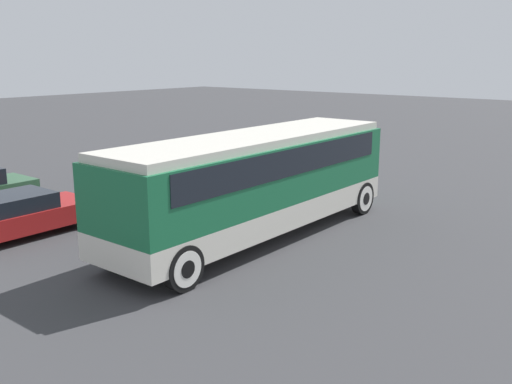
# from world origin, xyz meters

# --- Properties ---
(ground_plane) EXTENTS (120.00, 120.00, 0.00)m
(ground_plane) POSITION_xyz_m (0.00, 0.00, 0.00)
(ground_plane) COLOR #38383A
(tour_bus) EXTENTS (10.13, 2.65, 3.00)m
(tour_bus) POSITION_xyz_m (0.10, -0.00, 1.81)
(tour_bus) COLOR silver
(tour_bus) RESTS_ON ground_plane
(parked_car_mid) EXTENTS (4.48, 1.84, 1.27)m
(parked_car_mid) POSITION_xyz_m (-4.35, 5.47, 0.64)
(parked_car_mid) COLOR maroon
(parked_car_mid) RESTS_ON ground_plane
(parked_car_far) EXTENTS (4.31, 1.90, 1.35)m
(parked_car_far) POSITION_xyz_m (3.77, 8.52, 0.68)
(parked_car_far) COLOR navy
(parked_car_far) RESTS_ON ground_plane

